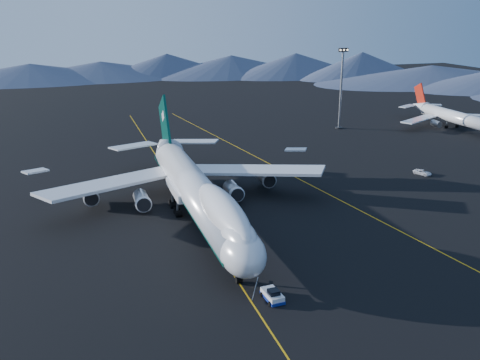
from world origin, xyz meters
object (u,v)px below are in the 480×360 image
object	(u,v)px
boeing_747	(196,190)
floodlight_mast	(341,89)
second_jet	(454,117)
service_van	(423,172)
pushback_tug	(272,296)

from	to	relation	value
boeing_747	floodlight_mast	size ratio (longest dim) A/B	2.73
second_jet	floodlight_mast	distance (m)	39.83
boeing_747	service_van	world-z (taller)	boeing_747
service_van	pushback_tug	bearing A→B (deg)	-166.38
boeing_747	pushback_tug	distance (m)	33.07
boeing_747	floodlight_mast	distance (m)	92.34
second_jet	service_van	distance (m)	60.43
floodlight_mast	pushback_tug	bearing A→B (deg)	-122.28
service_van	second_jet	bearing A→B (deg)	20.59
boeing_747	pushback_tug	bearing A→B (deg)	-84.73
pushback_tug	floodlight_mast	world-z (taller)	floodlight_mast
boeing_747	service_van	distance (m)	60.32
second_jet	service_van	xyz separation A→B (m)	(-42.70, -42.63, -3.28)
boeing_747	pushback_tug	size ratio (longest dim) A/B	16.99
pushback_tug	floodlight_mast	bearing A→B (deg)	53.28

